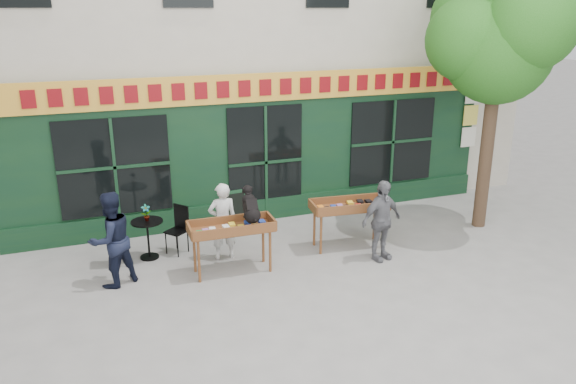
# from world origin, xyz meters

# --- Properties ---
(ground) EXTENTS (80.00, 80.00, 0.00)m
(ground) POSITION_xyz_m (0.00, 0.00, 0.00)
(ground) COLOR slate
(ground) RESTS_ON ground
(street_tree) EXTENTS (3.05, 2.90, 5.60)m
(street_tree) POSITION_xyz_m (4.34, 0.36, 4.11)
(street_tree) COLOR #382619
(street_tree) RESTS_ON ground
(book_cart_center) EXTENTS (1.52, 0.66, 0.99)m
(book_cart_center) POSITION_xyz_m (-1.42, -0.01, 0.82)
(book_cart_center) COLOR brown
(book_cart_center) RESTS_ON ground
(dog) EXTENTS (0.36, 0.61, 0.60)m
(dog) POSITION_xyz_m (-1.07, -0.06, 1.29)
(dog) COLOR black
(dog) RESTS_ON book_cart_center
(woman) EXTENTS (0.56, 0.37, 1.51)m
(woman) POSITION_xyz_m (-1.42, 0.64, 0.75)
(woman) COLOR silver
(woman) RESTS_ON ground
(book_cart_right) EXTENTS (1.56, 0.78, 0.99)m
(book_cart_right) POSITION_xyz_m (1.06, 0.28, 0.82)
(book_cart_right) COLOR brown
(book_cart_right) RESTS_ON ground
(man_right) EXTENTS (0.99, 0.59, 1.57)m
(man_right) POSITION_xyz_m (1.36, -0.47, 0.79)
(man_right) COLOR slate
(man_right) RESTS_ON ground
(bistro_table) EXTENTS (0.60, 0.60, 0.76)m
(bistro_table) POSITION_xyz_m (-2.78, 1.13, 0.54)
(bistro_table) COLOR black
(bistro_table) RESTS_ON ground
(bistro_chair_left) EXTENTS (0.40, 0.40, 0.95)m
(bistro_chair_left) POSITION_xyz_m (-3.41, 1.04, 0.56)
(bistro_chair_left) COLOR black
(bistro_chair_left) RESTS_ON ground
(bistro_chair_right) EXTENTS (0.51, 0.51, 0.95)m
(bistro_chair_right) POSITION_xyz_m (-2.16, 1.23, 0.56)
(bistro_chair_right) COLOR black
(bistro_chair_right) RESTS_ON ground
(potted_plant) EXTENTS (0.19, 0.14, 0.33)m
(potted_plant) POSITION_xyz_m (-2.78, 1.13, 0.93)
(potted_plant) COLOR gray
(potted_plant) RESTS_ON bistro_table
(man_left) EXTENTS (1.03, 0.95, 1.69)m
(man_left) POSITION_xyz_m (-3.48, 0.23, 0.84)
(man_left) COLOR black
(man_left) RESTS_ON ground
(chalkboard) EXTENTS (0.58, 0.26, 0.79)m
(chalkboard) POSITION_xyz_m (-0.75, 2.19, 0.40)
(chalkboard) COLOR black
(chalkboard) RESTS_ON ground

